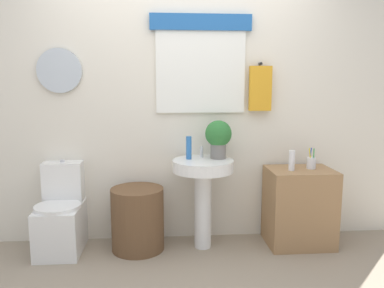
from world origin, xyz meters
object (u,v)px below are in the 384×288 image
object	(u,v)px
wooden_cabinet	(299,207)
soap_bottle	(189,148)
potted_plant	(218,136)
toothbrush_cup	(311,163)
lotion_bottle	(292,160)
laundry_hamper	(138,219)
pedestal_sink	(203,181)
toilet	(61,217)

from	to	relation	value
wooden_cabinet	soap_bottle	distance (m)	1.13
potted_plant	toothbrush_cup	world-z (taller)	potted_plant
wooden_cabinet	lotion_bottle	xyz separation A→B (m)	(-0.10, -0.04, 0.44)
laundry_hamper	wooden_cabinet	distance (m)	1.45
pedestal_sink	potted_plant	world-z (taller)	potted_plant
laundry_hamper	pedestal_sink	size ratio (longest dim) A/B	0.69
toilet	potted_plant	bearing A→B (deg)	1.08
laundry_hamper	toothbrush_cup	distance (m)	1.61
pedestal_sink	toothbrush_cup	distance (m)	0.98
wooden_cabinet	soap_bottle	world-z (taller)	soap_bottle
laundry_hamper	lotion_bottle	world-z (taller)	lotion_bottle
wooden_cabinet	toothbrush_cup	bearing A→B (deg)	11.33
potted_plant	toothbrush_cup	xyz separation A→B (m)	(0.83, -0.04, -0.24)
soap_bottle	toothbrush_cup	world-z (taller)	soap_bottle
laundry_hamper	lotion_bottle	xyz separation A→B (m)	(1.34, -0.04, 0.51)
wooden_cabinet	potted_plant	distance (m)	0.97
wooden_cabinet	lotion_bottle	bearing A→B (deg)	-158.17
lotion_bottle	toothbrush_cup	bearing A→B (deg)	16.73
toilet	pedestal_sink	bearing A→B (deg)	-1.59
laundry_hamper	wooden_cabinet	world-z (taller)	wooden_cabinet
laundry_hamper	soap_bottle	distance (m)	0.77
soap_bottle	toothbrush_cup	bearing A→B (deg)	-1.57
lotion_bottle	wooden_cabinet	bearing A→B (deg)	21.83
toilet	soap_bottle	size ratio (longest dim) A/B	3.89
toilet	potted_plant	xyz separation A→B (m)	(1.37, 0.03, 0.69)
laundry_hamper	soap_bottle	xyz separation A→B (m)	(0.45, 0.05, 0.62)
laundry_hamper	pedestal_sink	distance (m)	0.66
potted_plant	toilet	bearing A→B (deg)	-178.92
soap_bottle	pedestal_sink	bearing A→B (deg)	-22.62
wooden_cabinet	toothbrush_cup	xyz separation A→B (m)	(0.10, 0.02, 0.40)
wooden_cabinet	pedestal_sink	bearing A→B (deg)	180.00
toilet	lotion_bottle	world-z (taller)	lotion_bottle
wooden_cabinet	lotion_bottle	size ratio (longest dim) A/B	3.91
wooden_cabinet	potted_plant	bearing A→B (deg)	175.31
pedestal_sink	soap_bottle	size ratio (longest dim) A/B	3.96
laundry_hamper	pedestal_sink	world-z (taller)	pedestal_sink
laundry_hamper	toothbrush_cup	world-z (taller)	toothbrush_cup
laundry_hamper	toilet	bearing A→B (deg)	177.04
potted_plant	toothbrush_cup	size ratio (longest dim) A/B	1.82
toothbrush_cup	potted_plant	bearing A→B (deg)	177.24
potted_plant	lotion_bottle	xyz separation A→B (m)	(0.63, -0.10, -0.20)
laundry_hamper	potted_plant	world-z (taller)	potted_plant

